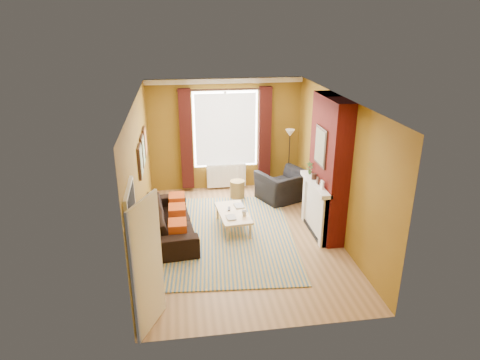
# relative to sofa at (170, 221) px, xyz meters

# --- Properties ---
(ground) EXTENTS (5.50, 5.50, 0.00)m
(ground) POSITION_rel_sofa_xyz_m (1.42, -0.32, -0.32)
(ground) COLOR olive
(ground) RESTS_ON ground
(room_walls) EXTENTS (3.82, 5.54, 2.83)m
(room_walls) POSITION_rel_sofa_xyz_m (2.05, -0.04, 1.06)
(room_walls) COLOR #846119
(room_walls) RESTS_ON ground
(striped_rug) EXTENTS (3.01, 3.97, 0.02)m
(striped_rug) POSITION_rel_sofa_xyz_m (1.10, -0.19, -0.31)
(striped_rug) COLOR #33608D
(striped_rug) RESTS_ON ground
(sofa) EXTENTS (1.09, 2.29, 0.65)m
(sofa) POSITION_rel_sofa_xyz_m (0.00, 0.00, 0.00)
(sofa) COLOR black
(sofa) RESTS_ON ground
(armchair) EXTENTS (1.40, 1.33, 0.72)m
(armchair) POSITION_rel_sofa_xyz_m (2.70, 1.41, 0.04)
(armchair) COLOR black
(armchair) RESTS_ON ground
(coffee_table) EXTENTS (0.68, 1.21, 0.39)m
(coffee_table) POSITION_rel_sofa_xyz_m (1.30, 0.08, 0.02)
(coffee_table) COLOR tan
(coffee_table) RESTS_ON ground
(wicker_stool) EXTENTS (0.40, 0.40, 0.44)m
(wicker_stool) POSITION_rel_sofa_xyz_m (1.61, 1.68, -0.10)
(wicker_stool) COLOR olive
(wicker_stool) RESTS_ON ground
(floor_lamp) EXTENTS (0.27, 0.27, 1.59)m
(floor_lamp) POSITION_rel_sofa_xyz_m (2.97, 2.01, 0.93)
(floor_lamp) COLOR black
(floor_lamp) RESTS_ON ground
(book_a) EXTENTS (0.21, 0.27, 0.02)m
(book_a) POSITION_rel_sofa_xyz_m (1.13, -0.20, 0.08)
(book_a) COLOR #999999
(book_a) RESTS_ON coffee_table
(book_b) EXTENTS (0.23, 0.29, 0.02)m
(book_b) POSITION_rel_sofa_xyz_m (1.36, 0.33, 0.08)
(book_b) COLOR #999999
(book_b) RESTS_ON coffee_table
(mug) EXTENTS (0.14, 0.14, 0.10)m
(mug) POSITION_rel_sofa_xyz_m (1.50, -0.12, 0.12)
(mug) COLOR #999999
(mug) RESTS_ON coffee_table
(tv_remote) EXTENTS (0.08, 0.18, 0.02)m
(tv_remote) POSITION_rel_sofa_xyz_m (1.23, 0.22, 0.08)
(tv_remote) COLOR #242427
(tv_remote) RESTS_ON coffee_table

